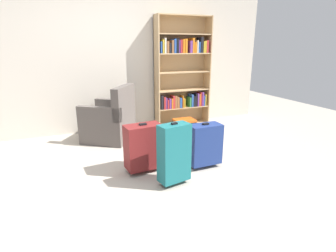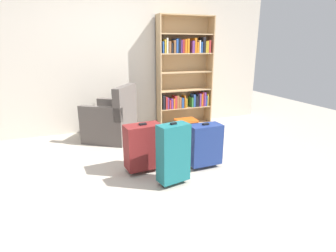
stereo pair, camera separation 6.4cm
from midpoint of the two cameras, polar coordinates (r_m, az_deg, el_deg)
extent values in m
plane|color=#B2A899|center=(3.38, -3.45, -9.69)|extent=(10.22, 10.22, 0.00)
cube|color=beige|center=(4.97, -11.29, 14.14)|extent=(5.84, 0.10, 2.60)
cube|color=tan|center=(4.96, -2.79, 11.10)|extent=(0.02, 0.28, 2.03)
cube|color=tan|center=(5.39, 7.97, 11.42)|extent=(0.02, 0.28, 2.03)
cube|color=tan|center=(5.28, 2.22, 11.45)|extent=(1.06, 0.02, 2.03)
cube|color=tan|center=(5.35, 2.66, 0.56)|extent=(1.02, 0.26, 0.02)
cube|color=tan|center=(5.26, 2.71, 4.09)|extent=(1.02, 0.26, 0.02)
cube|color=tan|center=(5.20, 2.76, 7.72)|extent=(1.02, 0.26, 0.02)
cube|color=tan|center=(5.16, 2.82, 11.43)|extent=(1.02, 0.26, 0.02)
cube|color=tan|center=(5.14, 2.87, 15.18)|extent=(1.02, 0.26, 0.02)
cube|color=tan|center=(5.14, 2.93, 18.95)|extent=(1.02, 0.26, 0.02)
cube|color=tan|center=(5.16, 2.98, 22.48)|extent=(1.02, 0.26, 0.02)
cube|color=black|center=(5.04, -1.95, 5.16)|extent=(0.04, 0.21, 0.26)
cube|color=#B22D2D|center=(5.04, -1.32, 4.97)|extent=(0.03, 0.17, 0.23)
cube|color=#66337F|center=(5.07, -1.02, 4.97)|extent=(0.02, 0.19, 0.22)
cube|color=#B22D2D|center=(5.10, -0.70, 4.78)|extent=(0.03, 0.23, 0.17)
cube|color=#66337F|center=(5.08, -0.16, 4.86)|extent=(0.04, 0.17, 0.19)
cube|color=orange|center=(5.10, 0.24, 4.94)|extent=(0.03, 0.18, 0.19)
cube|color=#B22D2D|center=(5.11, 0.61, 5.18)|extent=(0.04, 0.18, 0.23)
cube|color=brown|center=(5.12, 1.07, 5.23)|extent=(0.04, 0.17, 0.24)
cube|color=brown|center=(5.17, 1.44, 5.15)|extent=(0.04, 0.22, 0.21)
cube|color=#264C99|center=(5.17, 2.04, 5.08)|extent=(0.04, 0.19, 0.19)
cube|color=orange|center=(5.18, 2.55, 5.29)|extent=(0.02, 0.16, 0.23)
cube|color=gold|center=(5.21, 2.85, 5.04)|extent=(0.02, 0.19, 0.17)
cube|color=#2D7238|center=(5.25, 4.10, 5.19)|extent=(0.03, 0.18, 0.19)
cube|color=#264C99|center=(5.27, 4.49, 5.52)|extent=(0.04, 0.19, 0.24)
cube|color=black|center=(5.31, 4.89, 5.40)|extent=(0.03, 0.22, 0.21)
cube|color=black|center=(5.31, 5.31, 5.60)|extent=(0.02, 0.20, 0.24)
cube|color=#66337F|center=(5.32, 5.77, 5.65)|extent=(0.03, 0.17, 0.25)
cube|color=orange|center=(5.33, 6.11, 5.61)|extent=(0.02, 0.16, 0.24)
cube|color=#B22D2D|center=(5.35, 6.30, 5.82)|extent=(0.02, 0.19, 0.27)
cube|color=#66337F|center=(5.36, 6.77, 5.81)|extent=(0.04, 0.16, 0.27)
cube|color=#264C99|center=(5.38, 7.09, 5.49)|extent=(0.02, 0.16, 0.21)
cube|color=gold|center=(5.42, 7.19, 5.69)|extent=(0.02, 0.22, 0.23)
cube|color=#264C99|center=(4.93, -2.16, 16.39)|extent=(0.02, 0.20, 0.20)
cube|color=gold|center=(4.94, -1.72, 16.59)|extent=(0.03, 0.19, 0.23)
cube|color=silver|center=(4.97, -1.37, 16.75)|extent=(0.03, 0.23, 0.26)
cube|color=brown|center=(4.96, -0.69, 16.44)|extent=(0.04, 0.17, 0.20)
cube|color=black|center=(5.00, -0.31, 16.27)|extent=(0.03, 0.22, 0.17)
cube|color=brown|center=(5.02, 0.19, 16.55)|extent=(0.04, 0.23, 0.22)
cube|color=#264C99|center=(5.03, 0.74, 16.68)|extent=(0.04, 0.22, 0.25)
cube|color=black|center=(5.02, 1.39, 16.73)|extent=(0.03, 0.16, 0.25)
cube|color=#66337F|center=(5.06, 1.69, 16.56)|extent=(0.02, 0.20, 0.23)
cube|color=#B22D2D|center=(5.07, 2.13, 16.58)|extent=(0.03, 0.19, 0.23)
cube|color=orange|center=(5.10, 2.57, 16.63)|extent=(0.04, 0.22, 0.24)
cube|color=orange|center=(5.09, 3.23, 16.68)|extent=(0.04, 0.16, 0.25)
cube|color=#66337F|center=(5.16, 4.11, 16.47)|extent=(0.04, 0.22, 0.21)
cube|color=orange|center=(5.18, 4.62, 16.73)|extent=(0.04, 0.22, 0.26)
cube|color=orange|center=(5.18, 5.17, 16.29)|extent=(0.03, 0.18, 0.19)
cube|color=silver|center=(5.22, 5.48, 16.49)|extent=(0.02, 0.23, 0.22)
cube|color=#264C99|center=(5.21, 6.01, 16.32)|extent=(0.03, 0.17, 0.20)
cube|color=black|center=(5.25, 6.46, 16.77)|extent=(0.04, 0.19, 0.28)
cube|color=gold|center=(5.26, 6.98, 16.37)|extent=(0.03, 0.16, 0.21)
cube|color=gold|center=(5.29, 7.20, 16.40)|extent=(0.03, 0.20, 0.21)
cube|color=#B22D2D|center=(5.30, 7.63, 16.43)|extent=(0.04, 0.18, 0.22)
cube|color=#59514C|center=(4.53, -12.93, -0.37)|extent=(0.97, 0.97, 0.40)
cube|color=gray|center=(4.47, -13.13, 2.57)|extent=(0.76, 0.74, 0.08)
cube|color=#59514C|center=(4.30, -9.82, 5.10)|extent=(0.50, 0.64, 0.50)
cube|color=#59514C|center=(4.72, -11.63, 4.28)|extent=(0.63, 0.48, 0.22)
cube|color=#59514C|center=(4.19, -14.95, 2.50)|extent=(0.63, 0.48, 0.22)
cylinder|color=white|center=(4.57, -5.79, -1.88)|extent=(0.08, 0.08, 0.10)
torus|color=white|center=(4.58, -5.16, -1.75)|extent=(0.06, 0.01, 0.06)
cube|color=black|center=(4.96, 3.13, 0.19)|extent=(0.36, 0.28, 0.18)
cube|color=#D85919|center=(4.94, 3.15, 1.22)|extent=(0.37, 0.29, 0.04)
cube|color=#19666B|center=(2.94, 0.69, -5.76)|extent=(0.37, 0.25, 0.65)
cube|color=black|center=(2.83, 0.72, 0.54)|extent=(0.07, 0.05, 0.02)
cylinder|color=black|center=(3.04, -1.26, -12.37)|extent=(0.06, 0.06, 0.05)
cylinder|color=black|center=(3.16, 2.52, -11.20)|extent=(0.06, 0.06, 0.05)
cube|color=navy|center=(3.42, 7.30, -3.85)|extent=(0.42, 0.23, 0.51)
cube|color=black|center=(3.34, 7.47, 0.45)|extent=(0.08, 0.05, 0.02)
cylinder|color=black|center=(3.46, 5.06, -8.57)|extent=(0.05, 0.05, 0.05)
cylinder|color=black|center=(3.60, 9.12, -7.71)|extent=(0.05, 0.05, 0.05)
cube|color=maroon|center=(3.29, -5.80, -4.36)|extent=(0.46, 0.28, 0.55)
cube|color=black|center=(3.20, -5.95, 0.38)|extent=(0.09, 0.06, 0.02)
cylinder|color=black|center=(3.36, -8.13, -9.53)|extent=(0.05, 0.05, 0.05)
cylinder|color=black|center=(3.46, -3.26, -8.57)|extent=(0.05, 0.05, 0.05)
camera|label=1|loc=(0.03, -90.55, -0.17)|focal=28.60mm
camera|label=2|loc=(0.03, 89.45, 0.17)|focal=28.60mm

